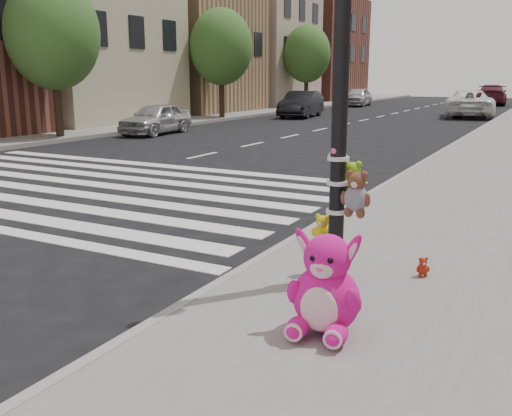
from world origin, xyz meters
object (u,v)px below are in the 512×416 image
Objects in this scene: red_teddy at (423,267)px; car_silver_far at (156,119)px; car_dark_far at (301,104)px; signal_pole at (343,126)px; car_white_near at (469,104)px; pink_bunny at (326,291)px.

red_teddy is 17.55m from car_silver_far.
car_silver_far is at bearing -104.15° from car_dark_far.
signal_pole is 0.75× the size of car_white_near.
pink_bunny is 0.25× the size of car_silver_far.
red_teddy is at bearing -47.28° from car_silver_far.
car_dark_far is at bearing 114.67° from signal_pole.
car_white_near reaches higher than car_silver_far.
pink_bunny is 4.16× the size of red_teddy.
car_silver_far is (-12.44, 13.70, 0.10)m from pink_bunny.
pink_bunny is (0.34, -1.24, -1.25)m from signal_pole.
car_silver_far is 0.83× the size of car_dark_far.
signal_pole is 1.12× the size of car_silver_far.
red_teddy is 0.05× the size of car_dark_far.
car_silver_far is at bearing 49.11° from car_white_near.
pink_bunny is at bearing -134.14° from red_teddy.
car_silver_far is (-12.11, 12.46, -1.15)m from signal_pole.
red_teddy is at bearing -70.99° from car_dark_far.
car_dark_far is (1.26, 11.16, 0.10)m from car_silver_far.
signal_pole reaches higher than car_silver_far.
car_white_near is at bearing 20.14° from car_dark_far.
signal_pole is 0.93× the size of car_dark_far.
car_silver_far is at bearing 134.18° from signal_pole.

